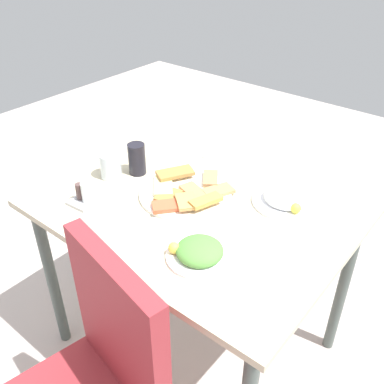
# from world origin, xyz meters

# --- Properties ---
(ground_plane) EXTENTS (6.00, 6.00, 0.00)m
(ground_plane) POSITION_xyz_m (0.00, 0.00, 0.00)
(ground_plane) COLOR #BAACA6
(dining_table) EXTENTS (1.04, 0.82, 0.75)m
(dining_table) POSITION_xyz_m (0.00, 0.00, 0.66)
(dining_table) COLOR beige
(dining_table) RESTS_ON ground_plane
(pide_platter) EXTENTS (0.33, 0.35, 0.04)m
(pide_platter) POSITION_xyz_m (0.06, -0.01, 0.76)
(pide_platter) COLOR white
(pide_platter) RESTS_ON dining_table
(salad_plate_greens) EXTENTS (0.20, 0.20, 0.05)m
(salad_plate_greens) POSITION_xyz_m (-0.18, 0.22, 0.77)
(salad_plate_greens) COLOR white
(salad_plate_greens) RESTS_ON dining_table
(salad_plate_rice) EXTENTS (0.24, 0.24, 0.06)m
(salad_plate_rice) POSITION_xyz_m (-0.24, -0.19, 0.77)
(salad_plate_rice) COLOR white
(salad_plate_rice) RESTS_ON dining_table
(soda_can) EXTENTS (0.09, 0.09, 0.12)m
(soda_can) POSITION_xyz_m (0.30, -0.01, 0.81)
(soda_can) COLOR black
(soda_can) RESTS_ON dining_table
(drinking_glass) EXTENTS (0.08, 0.08, 0.10)m
(drinking_glass) POSITION_xyz_m (0.36, 0.07, 0.79)
(drinking_glass) COLOR silver
(drinking_glass) RESTS_ON dining_table
(paper_napkin) EXTENTS (0.20, 0.20, 0.00)m
(paper_napkin) POSITION_xyz_m (0.09, -0.32, 0.75)
(paper_napkin) COLOR white
(paper_napkin) RESTS_ON dining_table
(fork) EXTENTS (0.18, 0.06, 0.00)m
(fork) POSITION_xyz_m (0.09, -0.34, 0.75)
(fork) COLOR silver
(fork) RESTS_ON paper_napkin
(spoon) EXTENTS (0.18, 0.08, 0.00)m
(spoon) POSITION_xyz_m (0.09, -0.30, 0.75)
(spoon) COLOR silver
(spoon) RESTS_ON paper_napkin
(condiment_caddy) EXTENTS (0.10, 0.10, 0.09)m
(condiment_caddy) POSITION_xyz_m (0.30, 0.25, 0.77)
(condiment_caddy) COLOR #B2B2B7
(condiment_caddy) RESTS_ON dining_table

